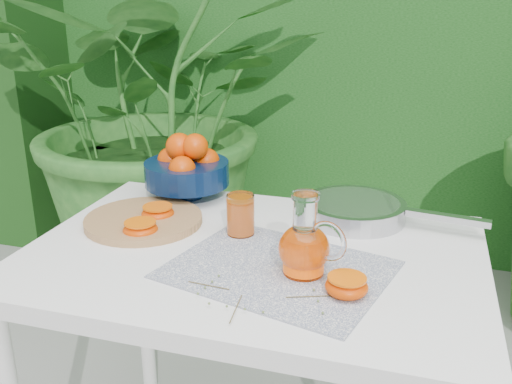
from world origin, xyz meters
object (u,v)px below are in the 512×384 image
(cutting_board, at_px, (144,220))
(white_table, at_px, (253,282))
(fruit_bowl, at_px, (187,168))
(saute_pan, at_px, (356,209))
(juice_pitcher, at_px, (305,246))

(cutting_board, bearing_deg, white_table, -12.44)
(cutting_board, relative_size, fruit_bowl, 1.05)
(cutting_board, distance_m, saute_pan, 0.53)
(fruit_bowl, relative_size, juice_pitcher, 1.60)
(white_table, bearing_deg, cutting_board, 167.56)
(saute_pan, bearing_deg, white_table, -127.89)
(fruit_bowl, height_order, saute_pan, fruit_bowl)
(fruit_bowl, distance_m, saute_pan, 0.47)
(cutting_board, distance_m, juice_pitcher, 0.46)
(saute_pan, bearing_deg, cutting_board, -160.03)
(fruit_bowl, xyz_separation_m, saute_pan, (0.47, -0.03, -0.06))
(cutting_board, relative_size, juice_pitcher, 1.69)
(saute_pan, bearing_deg, juice_pitcher, -100.33)
(white_table, xyz_separation_m, juice_pitcher, (0.13, -0.08, 0.14))
(cutting_board, bearing_deg, juice_pitcher, -18.85)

